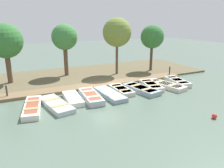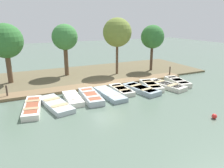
{
  "view_description": "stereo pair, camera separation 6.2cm",
  "coord_description": "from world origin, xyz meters",
  "px_view_note": "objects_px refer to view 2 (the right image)",
  "views": [
    {
      "loc": [
        15.33,
        -7.0,
        5.45
      ],
      "look_at": [
        0.77,
        0.02,
        0.65
      ],
      "focal_mm": 35.0,
      "sensor_mm": 36.0,
      "label": 1
    },
    {
      "loc": [
        15.36,
        -6.94,
        5.45
      ],
      "look_at": [
        0.77,
        0.02,
        0.65
      ],
      "focal_mm": 35.0,
      "sensor_mm": 36.0,
      "label": 2
    }
  ],
  "objects_px": {
    "rowboat_5": "(121,90)",
    "rowboat_2": "(73,98)",
    "rowboat_6": "(141,89)",
    "park_tree_center": "(117,33)",
    "park_tree_left": "(65,38)",
    "rowboat_8": "(166,85)",
    "rowboat_7": "(151,85)",
    "park_tree_right": "(153,37)",
    "rowboat_1": "(56,104)",
    "buoy": "(214,116)",
    "mooring_post_near": "(7,92)",
    "rowboat_3": "(91,96)",
    "mooring_post_far": "(170,71)",
    "rowboat_0": "(32,107)",
    "rowboat_9": "(177,82)",
    "park_tree_far_left": "(5,41)",
    "rowboat_4": "(110,94)"
  },
  "relations": [
    {
      "from": "rowboat_6",
      "to": "park_tree_far_left",
      "type": "height_order",
      "value": "park_tree_far_left"
    },
    {
      "from": "buoy",
      "to": "rowboat_6",
      "type": "bearing_deg",
      "value": -169.52
    },
    {
      "from": "mooring_post_far",
      "to": "park_tree_center",
      "type": "height_order",
      "value": "park_tree_center"
    },
    {
      "from": "rowboat_5",
      "to": "park_tree_center",
      "type": "relative_size",
      "value": 0.48
    },
    {
      "from": "rowboat_5",
      "to": "mooring_post_far",
      "type": "distance_m",
      "value": 6.94
    },
    {
      "from": "rowboat_1",
      "to": "mooring_post_near",
      "type": "height_order",
      "value": "mooring_post_near"
    },
    {
      "from": "rowboat_6",
      "to": "park_tree_right",
      "type": "distance_m",
      "value": 7.89
    },
    {
      "from": "rowboat_3",
      "to": "rowboat_4",
      "type": "relative_size",
      "value": 0.95
    },
    {
      "from": "rowboat_0",
      "to": "rowboat_1",
      "type": "bearing_deg",
      "value": 96.74
    },
    {
      "from": "rowboat_7",
      "to": "park_tree_right",
      "type": "height_order",
      "value": "park_tree_right"
    },
    {
      "from": "rowboat_5",
      "to": "mooring_post_far",
      "type": "xyz_separation_m",
      "value": [
        -2.2,
        6.57,
        0.34
      ]
    },
    {
      "from": "rowboat_6",
      "to": "park_tree_center",
      "type": "distance_m",
      "value": 6.84
    },
    {
      "from": "rowboat_5",
      "to": "rowboat_2",
      "type": "bearing_deg",
      "value": -85.36
    },
    {
      "from": "rowboat_2",
      "to": "park_tree_left",
      "type": "distance_m",
      "value": 7.78
    },
    {
      "from": "rowboat_9",
      "to": "park_tree_left",
      "type": "height_order",
      "value": "park_tree_left"
    },
    {
      "from": "rowboat_8",
      "to": "mooring_post_near",
      "type": "relative_size",
      "value": 3.61
    },
    {
      "from": "rowboat_1",
      "to": "rowboat_3",
      "type": "xyz_separation_m",
      "value": [
        -0.31,
        2.53,
        0.05
      ]
    },
    {
      "from": "rowboat_2",
      "to": "park_tree_far_left",
      "type": "xyz_separation_m",
      "value": [
        -6.26,
        -3.76,
        3.52
      ]
    },
    {
      "from": "rowboat_2",
      "to": "park_tree_far_left",
      "type": "bearing_deg",
      "value": -145.88
    },
    {
      "from": "rowboat_7",
      "to": "park_tree_right",
      "type": "distance_m",
      "value": 6.82
    },
    {
      "from": "park_tree_left",
      "to": "rowboat_2",
      "type": "bearing_deg",
      "value": -11.05
    },
    {
      "from": "park_tree_right",
      "to": "park_tree_center",
      "type": "bearing_deg",
      "value": -92.31
    },
    {
      "from": "park_tree_center",
      "to": "rowboat_2",
      "type": "bearing_deg",
      "value": -49.48
    },
    {
      "from": "rowboat_8",
      "to": "mooring_post_near",
      "type": "bearing_deg",
      "value": -115.69
    },
    {
      "from": "rowboat_6",
      "to": "park_tree_center",
      "type": "bearing_deg",
      "value": 162.39
    },
    {
      "from": "rowboat_3",
      "to": "rowboat_8",
      "type": "relative_size",
      "value": 0.92
    },
    {
      "from": "rowboat_2",
      "to": "rowboat_8",
      "type": "height_order",
      "value": "rowboat_8"
    },
    {
      "from": "rowboat_2",
      "to": "buoy",
      "type": "bearing_deg",
      "value": 49.29
    },
    {
      "from": "park_tree_center",
      "to": "park_tree_right",
      "type": "relative_size",
      "value": 1.15
    },
    {
      "from": "park_tree_right",
      "to": "park_tree_far_left",
      "type": "bearing_deg",
      "value": -95.18
    },
    {
      "from": "rowboat_3",
      "to": "buoy",
      "type": "xyz_separation_m",
      "value": [
        6.03,
        5.26,
        -0.07
      ]
    },
    {
      "from": "rowboat_7",
      "to": "park_tree_right",
      "type": "relative_size",
      "value": 0.62
    },
    {
      "from": "rowboat_3",
      "to": "buoy",
      "type": "height_order",
      "value": "rowboat_3"
    },
    {
      "from": "rowboat_7",
      "to": "buoy",
      "type": "height_order",
      "value": "rowboat_7"
    },
    {
      "from": "rowboat_1",
      "to": "park_tree_center",
      "type": "xyz_separation_m",
      "value": [
        -5.7,
        7.33,
        4.06
      ]
    },
    {
      "from": "rowboat_8",
      "to": "park_tree_left",
      "type": "xyz_separation_m",
      "value": [
        -6.98,
        -6.58,
        3.6
      ]
    },
    {
      "from": "rowboat_6",
      "to": "mooring_post_far",
      "type": "xyz_separation_m",
      "value": [
        -2.78,
        5.12,
        0.32
      ]
    },
    {
      "from": "rowboat_1",
      "to": "park_tree_left",
      "type": "relative_size",
      "value": 0.72
    },
    {
      "from": "rowboat_1",
      "to": "rowboat_9",
      "type": "distance_m",
      "value": 10.69
    },
    {
      "from": "mooring_post_near",
      "to": "park_tree_center",
      "type": "height_order",
      "value": "park_tree_center"
    },
    {
      "from": "rowboat_2",
      "to": "rowboat_7",
      "type": "relative_size",
      "value": 0.93
    },
    {
      "from": "rowboat_0",
      "to": "rowboat_1",
      "type": "height_order",
      "value": "rowboat_0"
    },
    {
      "from": "park_tree_far_left",
      "to": "park_tree_right",
      "type": "distance_m",
      "value": 13.89
    },
    {
      "from": "rowboat_1",
      "to": "mooring_post_near",
      "type": "xyz_separation_m",
      "value": [
        -3.0,
        -2.8,
        0.35
      ]
    },
    {
      "from": "rowboat_5",
      "to": "park_tree_far_left",
      "type": "bearing_deg",
      "value": -126.99
    },
    {
      "from": "park_tree_left",
      "to": "park_tree_far_left",
      "type": "bearing_deg",
      "value": -84.26
    },
    {
      "from": "rowboat_5",
      "to": "rowboat_1",
      "type": "bearing_deg",
      "value": -80.48
    },
    {
      "from": "rowboat_0",
      "to": "rowboat_2",
      "type": "bearing_deg",
      "value": 109.83
    },
    {
      "from": "rowboat_6",
      "to": "park_tree_left",
      "type": "xyz_separation_m",
      "value": [
        -7.09,
        -4.09,
        3.59
      ]
    },
    {
      "from": "rowboat_2",
      "to": "rowboat_9",
      "type": "bearing_deg",
      "value": 93.38
    }
  ]
}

